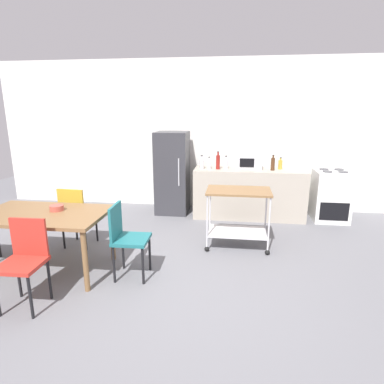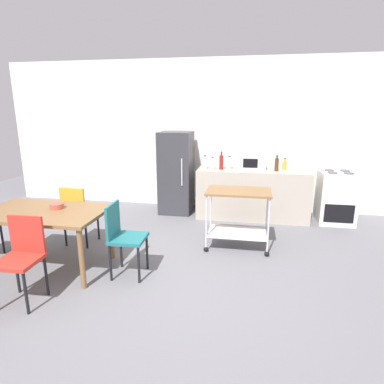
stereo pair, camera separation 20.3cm
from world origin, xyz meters
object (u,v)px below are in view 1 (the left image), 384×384
Objects in this scene: chair_red at (24,257)px; fruit_bowl at (57,208)px; dining_table at (44,219)px; bottle_sparkling_water at (218,162)px; bottle_soda at (273,164)px; kitchen_cart at (238,209)px; chair_mustard at (76,213)px; bottle_hot_sauce at (202,164)px; refrigerator at (172,173)px; chair_teal at (126,235)px; bottle_sesame_oil at (226,164)px; stove_oven at (331,196)px; microwave at (249,161)px; bottle_vinegar at (209,164)px; bottle_soy_sauce at (280,164)px.

chair_red is 5.41× the size of fruit_bowl.
dining_table is 3.10m from bottle_sparkling_water.
kitchen_cart is at bearing -114.27° from bottle_soda.
bottle_hot_sauce is at bearing -131.57° from chair_mustard.
refrigerator is at bearing 163.56° from bottle_hot_sauce.
chair_teal is at bearing -140.86° from kitchen_cart.
bottle_sesame_oil is 3.08m from fruit_bowl.
kitchen_cart is (2.33, 1.06, -0.10)m from dining_table.
chair_red is 4.92m from stove_oven.
microwave is at bearing -0.53° from refrigerator.
dining_table is 6.74× the size of bottle_vinegar.
bottle_vinegar is at bearing -166.82° from microwave.
bottle_soy_sauce is (0.56, -0.01, -0.04)m from microwave.
stove_oven is 4.53m from fruit_bowl.
kitchen_cart is (2.29, 0.33, 0.05)m from chair_mustard.
microwave is at bearing 9.76° from bottle_sesame_oil.
microwave is at bearing 15.06° from bottle_sparkling_water.
bottle_vinegar is 0.73m from microwave.
bottle_soda is (0.41, -0.14, -0.01)m from microwave.
bottle_soda is (-1.05, -0.07, 0.57)m from stove_oven.
chair_teal is at bearing -0.33° from dining_table.
bottle_vinegar is at bearing -20.10° from chair_teal.
microwave is 1.66× the size of bottle_soda.
bottle_vinegar is 1.35× the size of fruit_bowl.
bottle_hot_sauce is 0.89× the size of bottle_soda.
bottle_sparkling_water reaches higher than bottle_soy_sauce.
chair_red is 0.97× the size of stove_oven.
chair_mustard is at bearing 97.79° from fruit_bowl.
chair_teal is at bearing -105.05° from bottle_hot_sauce.
refrigerator is 3.37× the size of microwave.
kitchen_cart is 3.70× the size of bottle_hot_sauce.
bottle_soy_sauce is at bearing 42.57° from bottle_soda.
chair_teal is 4.16× the size of bottle_soy_sauce.
chair_red is (0.21, -0.70, -0.15)m from dining_table.
bottle_soda reaches higher than bottle_hot_sauce.
bottle_hot_sauce is (0.64, 2.38, 0.48)m from chair_teal.
bottle_soda reaches higher than stove_oven.
fruit_bowl is (0.12, 0.11, 0.11)m from dining_table.
bottle_vinegar is 0.69× the size of bottle_sparkling_water.
refrigerator is 2.00m from bottle_soy_sauce.
chair_mustard is at bearing -134.72° from bottle_hot_sauce.
fruit_bowl is (-0.09, 0.81, 0.26)m from chair_red.
bottle_vinegar is at bearing -162.20° from bottle_sesame_oil.
bottle_vinegar is at bearing 60.52° from chair_red.
bottle_vinegar is at bearing 52.69° from dining_table.
dining_table is at bearing 104.72° from chair_red.
chair_mustard reaches higher than fruit_bowl.
bottle_soy_sauce is at bearing -41.03° from chair_teal.
bottle_soda is at bearing 0.40° from bottle_sparkling_water.
dining_table is 6.38× the size of bottle_sesame_oil.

